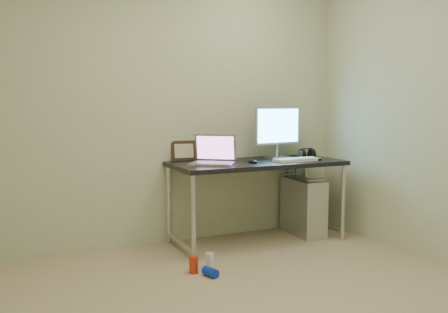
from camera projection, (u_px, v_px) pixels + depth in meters
floor at (263, 312)px, 3.06m from camera, size 3.50×3.50×0.00m
wall_back at (167, 106)px, 4.49m from camera, size 3.50×0.02×2.50m
desk at (257, 170)px, 4.56m from camera, size 1.58×0.69×0.75m
tower_computer at (303, 207)px, 4.87m from camera, size 0.26×0.53×0.58m
cable_a at (285, 190)px, 5.06m from camera, size 0.01×0.16×0.69m
cable_b at (293, 192)px, 5.09m from camera, size 0.02×0.11×0.71m
can_red at (194, 265)px, 3.76m from camera, size 0.08×0.08×0.13m
can_white at (210, 261)px, 3.86m from camera, size 0.09×0.09×0.13m
can_blue at (210, 272)px, 3.68m from camera, size 0.10×0.14×0.07m
laptop at (213, 157)px, 4.33m from camera, size 0.47×0.46×0.25m
monitor at (278, 128)px, 4.79m from camera, size 0.53×0.18×0.50m
keyboard at (297, 160)px, 4.56m from camera, size 0.44×0.16×0.03m
mouse_right at (317, 158)px, 4.63m from camera, size 0.08×0.12×0.04m
mouse_left at (253, 161)px, 4.42m from camera, size 0.07×0.11×0.04m
headphones at (307, 154)px, 4.94m from camera, size 0.16×0.10×0.11m
picture_frame at (184, 151)px, 4.58m from camera, size 0.24×0.10×0.19m
webcam at (201, 150)px, 4.62m from camera, size 0.05×0.04×0.13m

